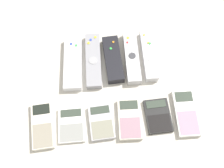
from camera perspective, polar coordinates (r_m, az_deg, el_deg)
ground_plane at (r=1.02m, az=0.12°, el=-1.70°), size 3.00×3.00×0.00m
remote_0 at (r=1.07m, az=-7.16°, el=3.78°), size 0.07×0.20×0.03m
remote_1 at (r=1.07m, az=-3.44°, el=4.33°), size 0.05×0.21×0.02m
remote_2 at (r=1.06m, az=0.18°, el=4.54°), size 0.06×0.18×0.03m
remote_3 at (r=1.07m, az=3.64°, el=4.94°), size 0.05×0.20×0.03m
remote_4 at (r=1.08m, az=6.71°, el=5.27°), size 0.04×0.19×0.03m
calculator_0 at (r=0.99m, az=-12.60°, el=-7.42°), size 0.08×0.15×0.02m
calculator_1 at (r=0.98m, az=-7.42°, el=-7.45°), size 0.08×0.11×0.01m
calculator_2 at (r=0.97m, az=-1.94°, el=-7.00°), size 0.08×0.12×0.02m
calculator_3 at (r=0.98m, az=3.24°, el=-6.45°), size 0.08×0.13×0.02m
calculator_4 at (r=0.99m, az=8.40°, el=-5.78°), size 0.08×0.11×0.01m
calculator_5 at (r=1.01m, az=13.38°, el=-5.15°), size 0.07×0.16×0.02m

